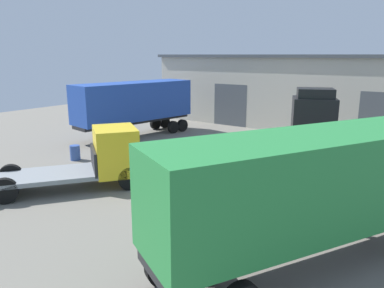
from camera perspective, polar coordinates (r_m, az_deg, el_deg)
name	(u,v)px	position (r m, az deg, el deg)	size (l,w,h in m)	color
ground_plane	(194,181)	(18.57, 0.24, -5.65)	(60.00, 60.00, 0.00)	slate
warehouse_building	(314,91)	(33.60, 18.03, 7.64)	(27.97, 7.65, 6.10)	#B7B2A3
tractor_unit_black	(313,125)	(23.74, 18.01, 2.75)	(4.86, 6.87, 4.12)	black
container_trailer_green	(315,185)	(11.02, 18.26, -5.93)	(6.87, 10.00, 4.00)	#28843D
flatbed_truck_yellow	(92,159)	(18.12, -15.02, -2.20)	(6.26, 7.39, 2.75)	yellow
container_trailer_teal	(135,102)	(28.52, -8.70, 6.29)	(4.03, 9.66, 4.10)	#2347A3
oil_drum	(75,153)	(23.15, -17.39, -1.27)	(0.58, 0.58, 0.88)	#33519E
traffic_cone	(193,158)	(21.69, 0.23, -2.12)	(0.40, 0.40, 0.55)	black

